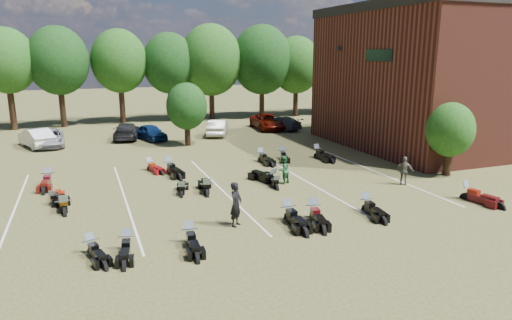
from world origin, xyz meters
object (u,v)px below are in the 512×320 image
person_green (283,170)px  car_4 (151,132)px  motorcycle_7 (54,206)px  person_black (236,204)px  motorcycle_0 (92,254)px  motorcycle_3 (288,221)px  motorcycle_14 (49,185)px  person_grey (404,171)px

person_green → car_4: bearing=-97.8°
car_4 → motorcycle_7: car_4 is taller
car_4 → motorcycle_7: (-6.91, -15.57, -0.65)m
person_black → motorcycle_0: (-5.83, -0.79, -0.96)m
car_4 → person_black: bearing=-105.6°
motorcycle_3 → motorcycle_14: bearing=138.3°
person_green → motorcycle_14: (-12.29, 4.47, -0.79)m
motorcycle_3 → person_grey: bearing=21.1°
person_black → person_green: size_ratio=1.21×
person_green → motorcycle_0: person_green is taller
person_grey → motorcycle_3: 8.85m
person_green → motorcycle_14: 13.10m
motorcycle_0 → motorcycle_7: bearing=88.2°
motorcycle_14 → motorcycle_0: bearing=-74.4°
person_grey → motorcycle_0: size_ratio=0.81×
person_black → person_grey: bearing=-32.6°
car_4 → motorcycle_0: size_ratio=1.90×
person_black → motorcycle_7: 9.28m
person_grey → motorcycle_3: (-8.36, -2.79, -0.81)m
person_black → motorcycle_0: 5.96m
person_black → motorcycle_3: size_ratio=0.79×
car_4 → person_green: person_green is taller
motorcycle_0 → motorcycle_3: motorcycle_3 is taller
person_grey → motorcycle_14: person_grey is taller
person_black → motorcycle_7: bearing=97.0°
car_4 → person_grey: 21.69m
motorcycle_7 → motorcycle_14: motorcycle_14 is taller
motorcycle_14 → person_grey: bearing=-16.0°
car_4 → person_green: size_ratio=2.39×
car_4 → person_black: person_black is taller
person_black → person_green: 6.85m
person_grey → motorcycle_0: (-16.50, -3.31, -0.81)m
motorcycle_3 → motorcycle_7: 11.29m
person_black → person_grey: 10.96m
person_green → motorcycle_3: size_ratio=0.65×
person_grey → motorcycle_0: 16.85m
person_green → motorcycle_14: person_green is taller
person_grey → motorcycle_14: bearing=23.8°
car_4 → person_green: 16.76m
person_green → motorcycle_3: bearing=42.8°
person_green → motorcycle_14: size_ratio=0.65×
person_grey → motorcycle_7: (-18.03, 3.05, -0.81)m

